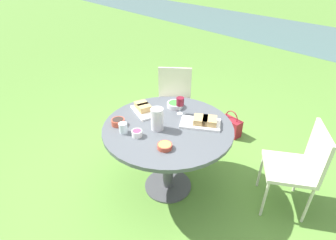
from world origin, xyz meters
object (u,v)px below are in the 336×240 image
(chair_near_left, at_px, (300,163))
(handbag, at_px, (230,126))
(chair_near_right, at_px, (174,97))
(wine_glass, at_px, (180,102))
(dining_table, at_px, (168,136))
(water_pitcher, at_px, (157,119))

(chair_near_left, distance_m, handbag, 1.33)
(chair_near_right, bearing_deg, wine_glass, -37.01)
(wine_glass, xyz_separation_m, handbag, (-0.13, 1.07, -0.78))
(chair_near_left, bearing_deg, handbag, 155.41)
(chair_near_right, distance_m, wine_glass, 0.97)
(chair_near_left, relative_size, handbag, 2.42)
(wine_glass, bearing_deg, chair_near_left, 27.60)
(dining_table, distance_m, water_pitcher, 0.25)
(handbag, bearing_deg, water_pitcher, -81.82)
(chair_near_right, xyz_separation_m, water_pitcher, (0.78, -0.87, 0.35))
(water_pitcher, xyz_separation_m, wine_glass, (-0.07, 0.34, 0.03))
(dining_table, bearing_deg, wine_glass, 111.72)
(chair_near_right, bearing_deg, dining_table, -43.60)
(water_pitcher, relative_size, handbag, 0.56)
(water_pitcher, relative_size, wine_glass, 1.15)
(dining_table, bearing_deg, water_pitcher, -99.91)
(water_pitcher, bearing_deg, chair_near_left, 42.40)
(chair_near_right, height_order, water_pitcher, water_pitcher)
(dining_table, xyz_separation_m, chair_near_left, (0.94, 0.76, -0.13))
(water_pitcher, height_order, handbag, water_pitcher)
(dining_table, relative_size, chair_near_right, 1.36)
(chair_near_left, bearing_deg, dining_table, -140.81)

